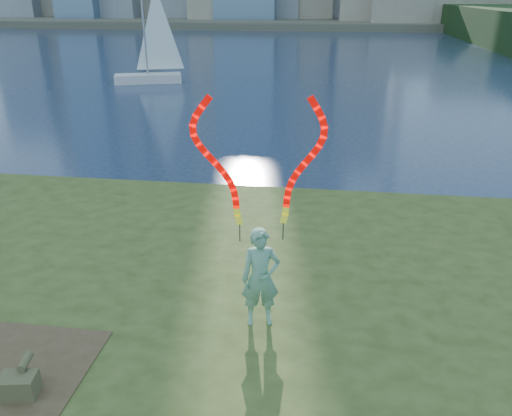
# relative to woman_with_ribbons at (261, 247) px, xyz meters

# --- Properties ---
(ground) EXTENTS (320.00, 320.00, 0.00)m
(ground) POSITION_rel_woman_with_ribbons_xyz_m (-1.76, 1.05, -2.20)
(ground) COLOR #1A2742
(ground) RESTS_ON ground
(grassy_knoll) EXTENTS (20.00, 18.00, 0.80)m
(grassy_knoll) POSITION_rel_woman_with_ribbons_xyz_m (-1.76, -1.25, -1.86)
(grassy_knoll) COLOR #354318
(grassy_knoll) RESTS_ON ground
(far_shore) EXTENTS (320.00, 40.00, 1.20)m
(far_shore) POSITION_rel_woman_with_ribbons_xyz_m (-1.76, 96.05, -1.60)
(far_shore) COLOR #4C4737
(far_shore) RESTS_ON ground
(woman_with_ribbons) EXTENTS (2.04, 0.62, 4.09)m
(woman_with_ribbons) POSITION_rel_woman_with_ribbons_xyz_m (0.00, 0.00, 0.00)
(woman_with_ribbons) COLOR #1C6E44
(woman_with_ribbons) RESTS_ON grassy_knoll
(canvas_bag) EXTENTS (0.53, 0.60, 0.46)m
(canvas_bag) POSITION_rel_woman_with_ribbons_xyz_m (-3.05, -2.13, -1.21)
(canvas_bag) COLOR #4E502A
(canvas_bag) RESTS_ON grassy_knoll
(sailboat) EXTENTS (4.80, 2.80, 7.30)m
(sailboat) POSITION_rel_woman_with_ribbons_xyz_m (-11.14, 27.30, -0.94)
(sailboat) COLOR silver
(sailboat) RESTS_ON ground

